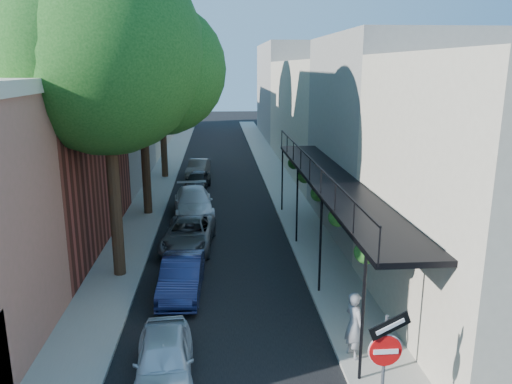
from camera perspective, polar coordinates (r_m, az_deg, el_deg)
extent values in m
cube|color=black|center=(38.37, -4.23, 2.70)|extent=(6.00, 64.00, 0.01)
cube|color=gray|center=(38.55, -10.20, 2.65)|extent=(2.00, 64.00, 0.12)
cube|color=gray|center=(38.57, 1.72, 2.88)|extent=(2.00, 64.00, 0.12)
cube|color=gray|center=(22.16, -17.90, 14.51)|extent=(0.06, 7.00, 4.00)
cube|color=gray|center=(34.90, -19.43, 8.27)|extent=(8.00, 12.00, 9.00)
cube|color=#B8AF98|center=(48.50, -15.30, 10.60)|extent=(8.00, 16.00, 10.00)
cube|color=#B46E5C|center=(62.35, -12.88, 10.51)|extent=(8.00, 12.00, 8.00)
cube|color=gray|center=(24.56, 17.42, 6.25)|extent=(8.00, 10.00, 9.00)
cube|color=#B8AF98|center=(38.85, 9.20, 8.66)|extent=(8.00, 20.00, 8.00)
cube|color=gray|center=(56.40, 4.93, 11.47)|extent=(8.00, 16.00, 10.00)
cube|color=black|center=(18.58, 9.01, 1.20)|extent=(2.00, 16.00, 0.15)
cube|color=black|center=(18.21, 6.20, 3.86)|extent=(0.05, 16.00, 0.05)
cylinder|color=black|center=(12.56, 12.10, -13.71)|extent=(0.08, 0.08, 3.40)
cylinder|color=black|center=(26.47, 3.02, 1.49)|extent=(0.08, 0.08, 3.40)
sphere|color=#154614|center=(13.00, 12.42, -6.73)|extent=(0.60, 0.60, 0.60)
sphere|color=#154614|center=(18.56, 7.16, -0.18)|extent=(0.60, 0.60, 0.60)
sphere|color=#154614|center=(24.32, 4.36, 3.32)|extent=(0.60, 0.60, 0.60)
cylinder|color=#595B60|center=(11.07, 14.27, -20.17)|extent=(0.07, 0.07, 2.90)
cylinder|color=red|center=(10.66, 14.58, -17.17)|extent=(0.66, 0.04, 0.66)
cube|color=white|center=(10.64, 14.63, -17.25)|extent=(0.50, 0.02, 0.10)
cylinder|color=white|center=(10.68, 14.54, -17.12)|extent=(0.70, 0.02, 0.70)
cube|color=black|center=(10.40, 15.06, -14.57)|extent=(0.89, 0.15, 0.58)
cube|color=white|center=(10.38, 15.12, -14.65)|extent=(0.60, 0.10, 0.31)
cylinder|color=black|center=(18.45, -15.93, 0.74)|extent=(0.44, 0.44, 7.00)
sphere|color=#154614|center=(17.99, -16.93, 14.88)|extent=(6.80, 6.80, 6.80)
sphere|color=#154614|center=(18.73, -10.93, 13.64)|extent=(4.76, 4.76, 4.76)
cylinder|color=black|center=(26.25, -12.54, 4.05)|extent=(0.44, 0.44, 6.30)
sphere|color=#154614|center=(25.87, -13.03, 12.91)|extent=(6.00, 6.00, 6.00)
sphere|color=#154614|center=(26.61, -9.42, 12.02)|extent=(4.20, 4.20, 4.20)
cylinder|color=black|center=(35.02, -10.59, 7.48)|extent=(0.44, 0.44, 7.35)
sphere|color=#154614|center=(34.81, -10.96, 15.23)|extent=(7.00, 7.00, 7.00)
sphere|color=#154614|center=(35.71, -7.85, 14.51)|extent=(4.90, 4.90, 4.90)
imported|color=silver|center=(13.14, -10.44, -18.32)|extent=(1.68, 3.65, 1.21)
imported|color=#161E46|center=(17.49, -8.49, -9.52)|extent=(1.48, 3.88, 1.26)
imported|color=#4D4F53|center=(21.63, -7.71, -4.82)|extent=(2.41, 4.61, 1.24)
imported|color=silver|center=(26.32, -7.15, -1.18)|extent=(2.36, 4.94, 1.39)
imported|color=black|center=(31.81, -6.70, 1.32)|extent=(1.81, 3.61, 1.18)
imported|color=#675E56|center=(35.58, -6.61, 2.72)|extent=(1.73, 3.78, 1.20)
imported|color=slate|center=(13.78, 11.15, -14.64)|extent=(0.65, 0.78, 1.83)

